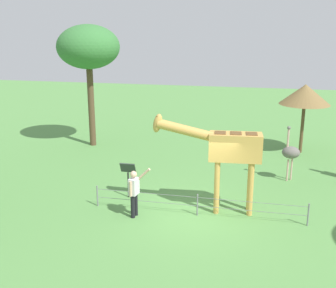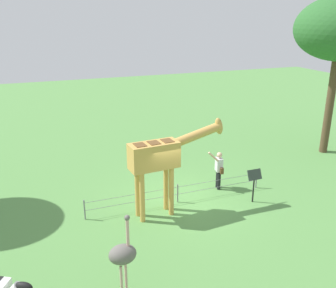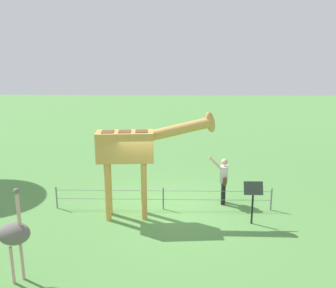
{
  "view_description": "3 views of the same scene",
  "coord_description": "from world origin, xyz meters",
  "px_view_note": "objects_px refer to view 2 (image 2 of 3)",
  "views": [
    {
      "loc": [
        -1.8,
        12.84,
        6.12
      ],
      "look_at": [
        0.9,
        0.49,
        2.52
      ],
      "focal_mm": 45.19,
      "sensor_mm": 36.0,
      "label": 1
    },
    {
      "loc": [
        -4.88,
        -11.58,
        6.79
      ],
      "look_at": [
        -0.2,
        0.59,
        2.22
      ],
      "focal_mm": 39.68,
      "sensor_mm": 36.0,
      "label": 2
    },
    {
      "loc": [
        0.41,
        -11.53,
        5.18
      ],
      "look_at": [
        0.17,
        -0.51,
        2.36
      ],
      "focal_mm": 40.94,
      "sensor_mm": 36.0,
      "label": 3
    }
  ],
  "objects_px": {
    "ostrich": "(123,254)",
    "info_sign": "(254,179)",
    "visitor": "(219,168)",
    "giraffe": "(162,157)"
  },
  "relations": [
    {
      "from": "ostrich",
      "to": "info_sign",
      "type": "relative_size",
      "value": 1.7
    },
    {
      "from": "visitor",
      "to": "ostrich",
      "type": "height_order",
      "value": "ostrich"
    },
    {
      "from": "visitor",
      "to": "info_sign",
      "type": "height_order",
      "value": "visitor"
    },
    {
      "from": "giraffe",
      "to": "ostrich",
      "type": "bearing_deg",
      "value": -123.46
    },
    {
      "from": "giraffe",
      "to": "visitor",
      "type": "bearing_deg",
      "value": 20.44
    },
    {
      "from": "visitor",
      "to": "ostrich",
      "type": "xyz_separation_m",
      "value": [
        -5.14,
        -4.54,
        0.27
      ]
    },
    {
      "from": "visitor",
      "to": "giraffe",
      "type": "bearing_deg",
      "value": -159.56
    },
    {
      "from": "giraffe",
      "to": "visitor",
      "type": "xyz_separation_m",
      "value": [
        2.84,
        1.06,
        -1.25
      ]
    },
    {
      "from": "visitor",
      "to": "info_sign",
      "type": "xyz_separation_m",
      "value": [
        0.69,
        -1.5,
        0.05
      ]
    },
    {
      "from": "giraffe",
      "to": "info_sign",
      "type": "height_order",
      "value": "giraffe"
    }
  ]
}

